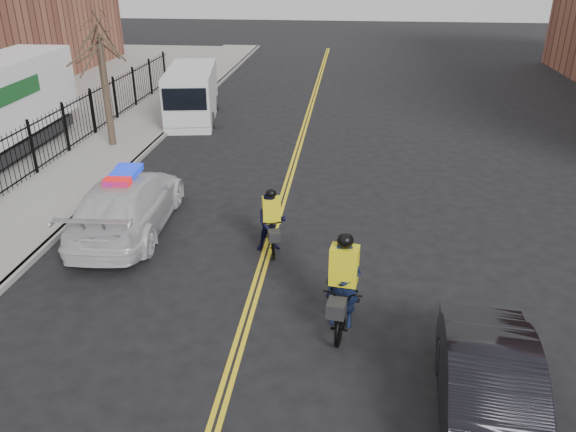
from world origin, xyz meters
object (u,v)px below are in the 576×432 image
Objects in this scene: police_cruiser at (127,204)px; cargo_van at (192,95)px; cyclist_near at (343,294)px; dark_sedan at (490,396)px; cyclist_far at (272,226)px.

police_cruiser is 0.95× the size of cargo_van.
dark_sedan is at bearing -39.81° from cyclist_near.
cyclist_far is at bearing -75.79° from cargo_van.
cyclist_near is (6.20, -3.92, -0.05)m from police_cruiser.
cargo_van is 17.52m from cyclist_near.
cyclist_near is 1.27× the size of cyclist_far.
cyclist_near is at bearing -72.16° from cyclist_far.
cyclist_far is (4.25, -0.76, -0.11)m from police_cruiser.
cyclist_far is at bearing 132.15° from dark_sedan.
cargo_van reaches higher than cyclist_far.
police_cruiser is 4.32m from cyclist_far.
cyclist_far reaches higher than police_cruiser.
cyclist_near is at bearing 143.98° from police_cruiser.
cyclist_far reaches higher than dark_sedan.
cargo_van is (-1.34, 11.89, 0.36)m from police_cruiser.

